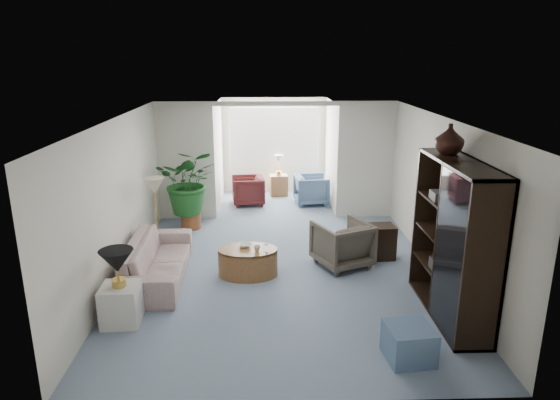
{
  "coord_description": "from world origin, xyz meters",
  "views": [
    {
      "loc": [
        -0.26,
        -7.27,
        3.41
      ],
      "look_at": [
        0.0,
        0.6,
        1.1
      ],
      "focal_mm": 31.84,
      "sensor_mm": 36.0,
      "label": 1
    }
  ],
  "objects_px": {
    "cabinet_urn": "(450,139)",
    "ottoman": "(409,343)",
    "framed_picture": "(445,173)",
    "entertainment_cabinet": "(454,241)",
    "coffee_cup": "(257,249)",
    "coffee_bowl": "(245,245)",
    "side_table_dark": "(380,242)",
    "sunroom_table": "(279,185)",
    "floor_lamp": "(154,186)",
    "table_lamp": "(117,261)",
    "wingback_chair": "(342,244)",
    "sunroom_chair_maroon": "(248,190)",
    "sofa": "(157,260)",
    "coffee_table": "(248,262)",
    "plant_pot": "(191,221)",
    "sunroom_chair_blue": "(311,190)",
    "end_table": "(121,304)"
  },
  "relations": [
    {
      "from": "sunroom_table",
      "to": "coffee_cup",
      "type": "bearing_deg",
      "value": -95.81
    },
    {
      "from": "side_table_dark",
      "to": "sunroom_chair_maroon",
      "type": "height_order",
      "value": "sunroom_chair_maroon"
    },
    {
      "from": "floor_lamp",
      "to": "coffee_cup",
      "type": "relative_size",
      "value": 3.67
    },
    {
      "from": "side_table_dark",
      "to": "ottoman",
      "type": "relative_size",
      "value": 1.15
    },
    {
      "from": "table_lamp",
      "to": "wingback_chair",
      "type": "bearing_deg",
      "value": 29.03
    },
    {
      "from": "coffee_bowl",
      "to": "side_table_dark",
      "type": "bearing_deg",
      "value": 13.24
    },
    {
      "from": "cabinet_urn",
      "to": "ottoman",
      "type": "bearing_deg",
      "value": -118.41
    },
    {
      "from": "end_table",
      "to": "entertainment_cabinet",
      "type": "bearing_deg",
      "value": 1.39
    },
    {
      "from": "end_table",
      "to": "side_table_dark",
      "type": "bearing_deg",
      "value": 28.02
    },
    {
      "from": "coffee_cup",
      "to": "floor_lamp",
      "type": "bearing_deg",
      "value": 149.41
    },
    {
      "from": "end_table",
      "to": "framed_picture",
      "type": "bearing_deg",
      "value": 15.18
    },
    {
      "from": "cabinet_urn",
      "to": "ottoman",
      "type": "relative_size",
      "value": 0.79
    },
    {
      "from": "end_table",
      "to": "wingback_chair",
      "type": "xyz_separation_m",
      "value": [
        3.18,
        1.77,
        0.12
      ]
    },
    {
      "from": "table_lamp",
      "to": "coffee_bowl",
      "type": "height_order",
      "value": "table_lamp"
    },
    {
      "from": "coffee_bowl",
      "to": "table_lamp",
      "type": "bearing_deg",
      "value": -135.88
    },
    {
      "from": "sofa",
      "to": "plant_pot",
      "type": "relative_size",
      "value": 5.46
    },
    {
      "from": "sunroom_chair_maroon",
      "to": "side_table_dark",
      "type": "bearing_deg",
      "value": 29.83
    },
    {
      "from": "framed_picture",
      "to": "wingback_chair",
      "type": "xyz_separation_m",
      "value": [
        -1.43,
        0.52,
        -1.32
      ]
    },
    {
      "from": "sofa",
      "to": "table_lamp",
      "type": "distance_m",
      "value": 1.47
    },
    {
      "from": "coffee_cup",
      "to": "entertainment_cabinet",
      "type": "distance_m",
      "value": 2.94
    },
    {
      "from": "sofa",
      "to": "plant_pot",
      "type": "height_order",
      "value": "sofa"
    },
    {
      "from": "table_lamp",
      "to": "plant_pot",
      "type": "height_order",
      "value": "table_lamp"
    },
    {
      "from": "framed_picture",
      "to": "ottoman",
      "type": "bearing_deg",
      "value": -115.94
    },
    {
      "from": "table_lamp",
      "to": "cabinet_urn",
      "type": "distance_m",
      "value": 4.65
    },
    {
      "from": "plant_pot",
      "to": "table_lamp",
      "type": "bearing_deg",
      "value": -96.03
    },
    {
      "from": "sunroom_table",
      "to": "coffee_table",
      "type": "bearing_deg",
      "value": -97.74
    },
    {
      "from": "end_table",
      "to": "sunroom_chair_blue",
      "type": "bearing_deg",
      "value": 60.77
    },
    {
      "from": "framed_picture",
      "to": "entertainment_cabinet",
      "type": "bearing_deg",
      "value": -101.36
    },
    {
      "from": "framed_picture",
      "to": "entertainment_cabinet",
      "type": "height_order",
      "value": "entertainment_cabinet"
    },
    {
      "from": "wingback_chair",
      "to": "cabinet_urn",
      "type": "distance_m",
      "value": 2.56
    },
    {
      "from": "wingback_chair",
      "to": "coffee_table",
      "type": "bearing_deg",
      "value": -11.89
    },
    {
      "from": "framed_picture",
      "to": "ottoman",
      "type": "xyz_separation_m",
      "value": [
        -1.06,
        -2.18,
        -1.49
      ]
    },
    {
      "from": "coffee_bowl",
      "to": "sofa",
      "type": "bearing_deg",
      "value": -172.84
    },
    {
      "from": "coffee_table",
      "to": "plant_pot",
      "type": "distance_m",
      "value": 2.61
    },
    {
      "from": "wingback_chair",
      "to": "plant_pot",
      "type": "height_order",
      "value": "wingback_chair"
    },
    {
      "from": "framed_picture",
      "to": "table_lamp",
      "type": "distance_m",
      "value": 4.85
    },
    {
      "from": "coffee_table",
      "to": "coffee_bowl",
      "type": "distance_m",
      "value": 0.27
    },
    {
      "from": "table_lamp",
      "to": "wingback_chair",
      "type": "xyz_separation_m",
      "value": [
        3.18,
        1.77,
        -0.49
      ]
    },
    {
      "from": "floor_lamp",
      "to": "entertainment_cabinet",
      "type": "distance_m",
      "value": 4.93
    },
    {
      "from": "table_lamp",
      "to": "ottoman",
      "type": "height_order",
      "value": "table_lamp"
    },
    {
      "from": "floor_lamp",
      "to": "coffee_bowl",
      "type": "xyz_separation_m",
      "value": [
        1.57,
        -0.84,
        -0.77
      ]
    },
    {
      "from": "framed_picture",
      "to": "ottoman",
      "type": "height_order",
      "value": "framed_picture"
    },
    {
      "from": "floor_lamp",
      "to": "plant_pot",
      "type": "bearing_deg",
      "value": 74.01
    },
    {
      "from": "wingback_chair",
      "to": "floor_lamp",
      "type": "bearing_deg",
      "value": -34.99
    },
    {
      "from": "cabinet_urn",
      "to": "sunroom_chair_maroon",
      "type": "xyz_separation_m",
      "value": [
        -2.87,
        4.77,
        -1.99
      ]
    },
    {
      "from": "coffee_cup",
      "to": "plant_pot",
      "type": "xyz_separation_m",
      "value": [
        -1.38,
        2.4,
        -0.34
      ]
    },
    {
      "from": "entertainment_cabinet",
      "to": "sunroom_table",
      "type": "xyz_separation_m",
      "value": [
        -2.12,
        6.02,
        -0.8
      ]
    },
    {
      "from": "sunroom_chair_blue",
      "to": "sunroom_table",
      "type": "xyz_separation_m",
      "value": [
        -0.75,
        0.75,
        -0.08
      ]
    },
    {
      "from": "wingback_chair",
      "to": "side_table_dark",
      "type": "xyz_separation_m",
      "value": [
        0.7,
        0.3,
        -0.09
      ]
    },
    {
      "from": "end_table",
      "to": "coffee_bowl",
      "type": "bearing_deg",
      "value": 44.12
    }
  ]
}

